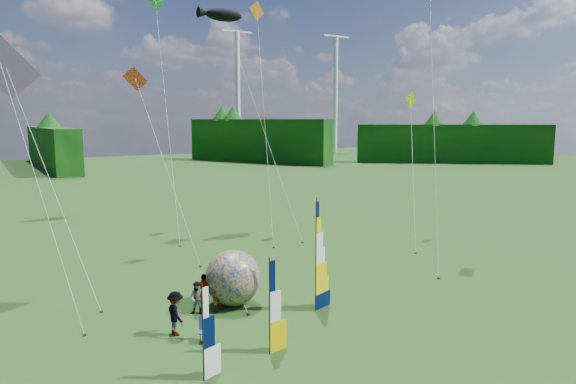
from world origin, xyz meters
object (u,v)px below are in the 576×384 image
feather_banner_main (316,257)px  spectator_b (198,298)px  side_banner_left (270,308)px  spectator_a (218,292)px  side_banner_far (203,335)px  spectator_d (204,292)px  spectator_c (176,313)px  bol_inflatable (233,278)px  camp_chair (206,330)px  kite_whale (260,109)px

feather_banner_main → spectator_b: (-4.68, 2.45, -1.77)m
side_banner_left → spectator_a: (0.14, 4.96, -0.86)m
side_banner_far → spectator_d: 6.52m
spectator_c → spectator_b: bearing=-47.3°
bol_inflatable → camp_chair: bol_inflatable is taller
side_banner_left → spectator_b: size_ratio=2.36×
spectator_c → side_banner_left: bearing=-148.2°
camp_chair → side_banner_left: bearing=-30.9°
spectator_c → kite_whale: size_ratio=0.10×
side_banner_far → spectator_d: side_banner_far is taller
side_banner_left → spectator_a: size_ratio=1.93×
side_banner_left → kite_whale: (10.02, 18.90, 7.61)m
spectator_a → kite_whale: kite_whale is taller
side_banner_far → kite_whale: bearing=39.4°
feather_banner_main → spectator_c: bearing=151.9°
spectator_d → kite_whale: 19.03m
feather_banner_main → side_banner_left: feather_banner_main is taller
bol_inflatable → spectator_d: bol_inflatable is taller
spectator_a → spectator_b: spectator_a is taller
spectator_a → camp_chair: size_ratio=1.82×
spectator_a → spectator_c: spectator_a is taller
side_banner_far → spectator_c: size_ratio=1.78×
side_banner_left → camp_chair: size_ratio=3.51×
spectator_b → camp_chair: (-0.82, -2.87, -0.25)m
bol_inflatable → camp_chair: 4.22m
side_banner_left → spectator_a: 5.04m
side_banner_left → camp_chair: bearing=120.0°
spectator_a → spectator_d: size_ratio=1.08×
spectator_c → kite_whale: 21.53m
bol_inflatable → kite_whale: (8.94, 13.55, 8.09)m
spectator_c → kite_whale: kite_whale is taller
spectator_b → spectator_c: (-1.57, -1.58, 0.15)m
side_banner_left → spectator_b: bearing=92.6°
feather_banner_main → spectator_d: 5.33m
camp_chair → kite_whale: size_ratio=0.05×
feather_banner_main → camp_chair: bearing=164.1°
spectator_b → spectator_d: (0.47, 0.34, 0.10)m
camp_chair → spectator_b: bearing=96.7°
camp_chair → kite_whale: kite_whale is taller
spectator_d → kite_whale: bearing=-91.1°
spectator_a → spectator_b: bearing=147.6°
spectator_c → feather_banner_main: bearing=-100.4°
bol_inflatable → spectator_c: bearing=-151.6°
spectator_d → spectator_a: bearing=173.4°
side_banner_left → spectator_a: bearing=82.0°
bol_inflatable → spectator_b: (-1.88, -0.29, -0.55)m
side_banner_far → camp_chair: 3.21m
side_banner_far → spectator_c: side_banner_far is taller
side_banner_far → spectator_a: (2.99, 5.53, -0.69)m
side_banner_left → spectator_d: size_ratio=2.09×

